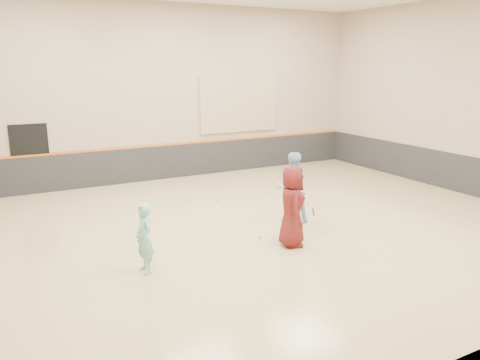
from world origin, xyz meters
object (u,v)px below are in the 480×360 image
girl (144,239)px  spare_racket (218,192)px  instructor (292,187)px  young_man (292,206)px

girl → spare_racket: girl is taller
girl → spare_racket: (3.66, 4.44, -0.62)m
instructor → young_man: bearing=70.3°
girl → instructor: 4.39m
girl → young_man: bearing=82.4°
spare_racket → young_man: bearing=-94.3°
young_man → instructor: bearing=-11.5°
young_man → girl: bearing=109.8°
girl → spare_racket: bearing=135.6°
instructor → spare_racket: 3.40m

